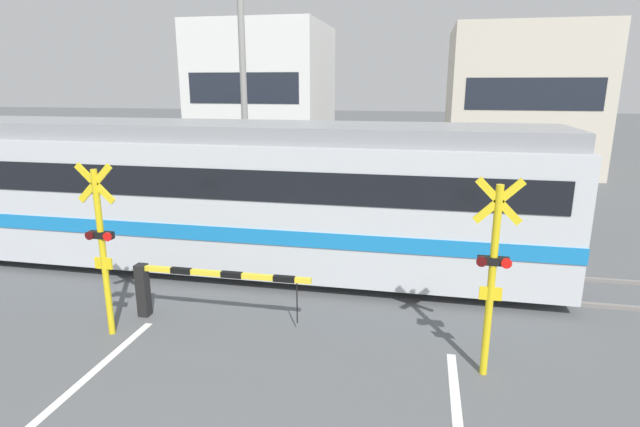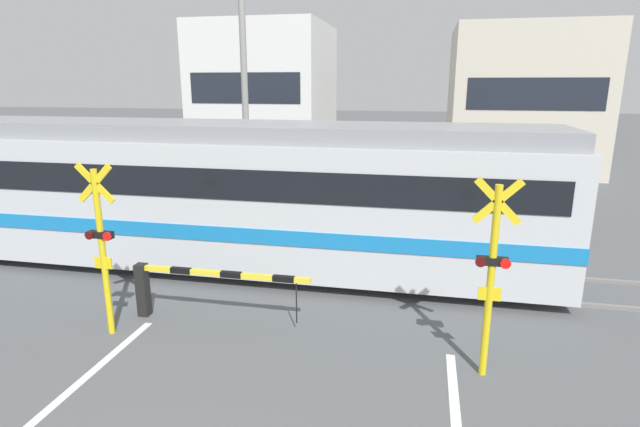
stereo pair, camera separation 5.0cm
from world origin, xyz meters
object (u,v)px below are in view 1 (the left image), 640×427
(crossing_barrier_near, at_px, (183,283))
(crossing_signal_left, at_px, (102,243))
(commuter_train, at_px, (149,189))
(crossing_signal_right, at_px, (492,270))
(crossing_barrier_far, at_px, (421,214))

(crossing_barrier_near, relative_size, crossing_signal_left, 1.10)
(commuter_train, relative_size, crossing_barrier_near, 5.66)
(commuter_train, xyz_separation_m, crossing_signal_right, (7.51, -3.60, -0.16))
(crossing_barrier_far, distance_m, crossing_signal_left, 8.65)
(commuter_train, distance_m, crossing_signal_right, 8.33)
(commuter_train, bearing_deg, crossing_signal_left, -71.78)
(crossing_signal_left, bearing_deg, crossing_barrier_far, 52.03)
(crossing_barrier_far, bearing_deg, crossing_barrier_near, -125.31)
(crossing_barrier_far, relative_size, crossing_signal_left, 1.10)
(crossing_signal_right, bearing_deg, commuter_train, 154.39)
(crossing_barrier_near, xyz_separation_m, crossing_barrier_far, (4.26, 6.02, 0.00))
(crossing_barrier_far, relative_size, crossing_signal_right, 1.10)
(crossing_barrier_near, height_order, crossing_signal_left, crossing_signal_left)
(commuter_train, distance_m, crossing_signal_left, 3.79)
(crossing_signal_right, bearing_deg, crossing_barrier_far, 98.64)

